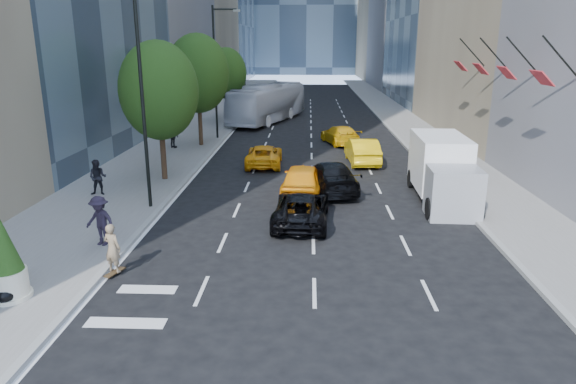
{
  "coord_description": "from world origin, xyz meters",
  "views": [
    {
      "loc": [
        0.76,
        -18.33,
        7.38
      ],
      "look_at": [
        -0.04,
        1.59,
        1.6
      ],
      "focal_mm": 32.0,
      "sensor_mm": 36.0,
      "label": 1
    }
  ],
  "objects_px": {
    "black_sedan_lincoln": "(301,208)",
    "black_sedan_mercedes": "(330,177)",
    "city_bus": "(268,103)",
    "planter_shrub": "(4,258)",
    "skateboarder": "(113,251)",
    "box_truck": "(442,170)"
  },
  "relations": [
    {
      "from": "box_truck",
      "to": "planter_shrub",
      "type": "height_order",
      "value": "box_truck"
    },
    {
      "from": "black_sedan_lincoln",
      "to": "skateboarder",
      "type": "bearing_deg",
      "value": 44.4
    },
    {
      "from": "black_sedan_lincoln",
      "to": "city_bus",
      "type": "bearing_deg",
      "value": -79.81
    },
    {
      "from": "skateboarder",
      "to": "box_truck",
      "type": "height_order",
      "value": "box_truck"
    },
    {
      "from": "box_truck",
      "to": "planter_shrub",
      "type": "xyz_separation_m",
      "value": [
        -15.21,
        -10.79,
        -0.16
      ]
    },
    {
      "from": "black_sedan_mercedes",
      "to": "box_truck",
      "type": "height_order",
      "value": "box_truck"
    },
    {
      "from": "skateboarder",
      "to": "black_sedan_mercedes",
      "type": "bearing_deg",
      "value": -106.11
    },
    {
      "from": "black_sedan_lincoln",
      "to": "black_sedan_mercedes",
      "type": "height_order",
      "value": "black_sedan_mercedes"
    },
    {
      "from": "planter_shrub",
      "to": "black_sedan_mercedes",
      "type": "bearing_deg",
      "value": 51.18
    },
    {
      "from": "black_sedan_mercedes",
      "to": "black_sedan_lincoln",
      "type": "bearing_deg",
      "value": 63.6
    },
    {
      "from": "skateboarder",
      "to": "box_truck",
      "type": "relative_size",
      "value": 0.26
    },
    {
      "from": "skateboarder",
      "to": "planter_shrub",
      "type": "xyz_separation_m",
      "value": [
        -2.4,
        -1.95,
        0.57
      ]
    },
    {
      "from": "black_sedan_mercedes",
      "to": "city_bus",
      "type": "relative_size",
      "value": 0.41
    },
    {
      "from": "city_bus",
      "to": "planter_shrub",
      "type": "height_order",
      "value": "city_bus"
    },
    {
      "from": "box_truck",
      "to": "black_sedan_lincoln",
      "type": "bearing_deg",
      "value": -150.67
    },
    {
      "from": "black_sedan_mercedes",
      "to": "skateboarder",
      "type": "bearing_deg",
      "value": 43.54
    },
    {
      "from": "planter_shrub",
      "to": "city_bus",
      "type": "bearing_deg",
      "value": 82.57
    },
    {
      "from": "black_sedan_mercedes",
      "to": "city_bus",
      "type": "distance_m",
      "value": 25.06
    },
    {
      "from": "city_bus",
      "to": "box_truck",
      "type": "relative_size",
      "value": 2.01
    },
    {
      "from": "skateboarder",
      "to": "city_bus",
      "type": "xyz_separation_m",
      "value": [
        2.4,
        34.9,
        0.98
      ]
    },
    {
      "from": "planter_shrub",
      "to": "skateboarder",
      "type": "bearing_deg",
      "value": 39.07
    },
    {
      "from": "city_bus",
      "to": "planter_shrub",
      "type": "xyz_separation_m",
      "value": [
        -4.8,
        -36.85,
        -0.41
      ]
    }
  ]
}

